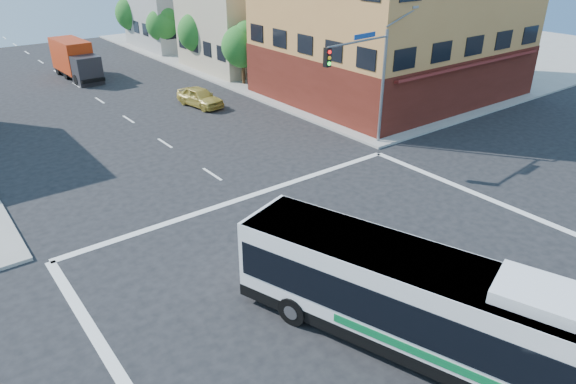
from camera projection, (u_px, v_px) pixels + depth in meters
ground at (387, 289)px, 19.07m from camera, size 120.00×120.00×0.00m
sidewalk_ne at (371, 43)px, 62.97m from camera, size 50.00×50.00×0.15m
corner_building_ne at (394, 20)px, 40.46m from camera, size 18.10×15.44×14.00m
building_east_near at (253, 19)px, 50.47m from camera, size 12.06×10.06×9.00m
building_east_far at (187, 1)px, 60.21m from camera, size 12.06×10.06×10.00m
signal_mast_ne at (366, 69)px, 29.34m from camera, size 7.91×1.13×8.07m
street_tree_a at (244, 44)px, 43.81m from camera, size 3.60×3.60×5.53m
street_tree_b at (198, 30)px, 49.43m from camera, size 3.80×3.80×5.79m
street_tree_c at (163, 23)px, 55.25m from camera, size 3.40×3.40×5.29m
street_tree_d at (133, 11)px, 60.76m from camera, size 4.00×4.00×6.03m
transit_bus at (422, 304)px, 15.58m from camera, size 6.34×12.30×3.59m
box_truck at (76, 60)px, 46.91m from camera, size 2.46×7.53×3.36m
parked_car at (200, 97)px, 39.40m from camera, size 2.38×4.50×1.46m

